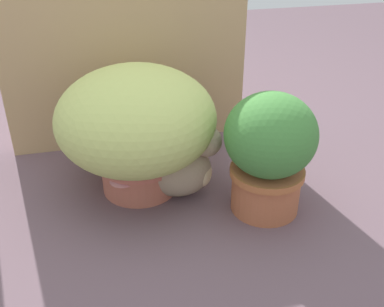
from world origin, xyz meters
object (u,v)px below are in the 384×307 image
(grass_planter, at_px, (137,124))
(cat, at_px, (180,166))
(leafy_planter, at_px, (269,150))
(mushroom_ornament_pink, at_px, (123,180))

(grass_planter, xyz_separation_m, cat, (0.14, -0.08, -0.15))
(grass_planter, bearing_deg, leafy_planter, -30.27)
(leafy_planter, xyz_separation_m, cat, (-0.27, 0.16, -0.11))
(grass_planter, relative_size, cat, 1.56)
(grass_planter, height_order, leafy_planter, grass_planter)
(leafy_planter, relative_size, cat, 1.19)
(mushroom_ornament_pink, bearing_deg, grass_planter, 51.15)
(leafy_planter, relative_size, mushroom_ornament_pink, 3.21)
(cat, xyz_separation_m, mushroom_ornament_pink, (-0.21, -0.01, -0.03))
(grass_planter, distance_m, cat, 0.22)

